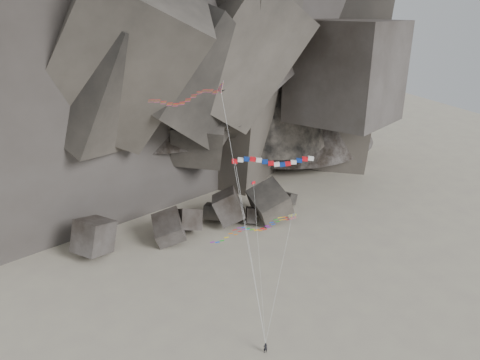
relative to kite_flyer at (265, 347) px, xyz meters
name	(u,v)px	position (x,y,z in m)	size (l,w,h in m)	color
ground	(242,333)	(-1.47, 4.49, -0.87)	(260.00, 260.00, 0.00)	#9E987F
boulder_field	(150,228)	(-7.76, 35.62, 1.39)	(70.61, 16.22, 8.74)	#47423F
kite_flyer	(265,347)	(0.00, 0.00, 0.00)	(0.61, 0.40, 1.74)	black
delta_kite	(182,98)	(-7.56, 7.65, 31.78)	(11.77, 8.55, 33.07)	red
banner_kite	(273,162)	(2.96, 5.42, 23.40)	(9.63, 7.65, 23.55)	red
parafoil_kite	(250,229)	(-0.22, 5.09, 14.88)	(12.17, 5.48, 15.50)	yellow
pennant_kite	(256,217)	(0.82, 5.56, 16.18)	(1.36, 7.16, 19.96)	red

